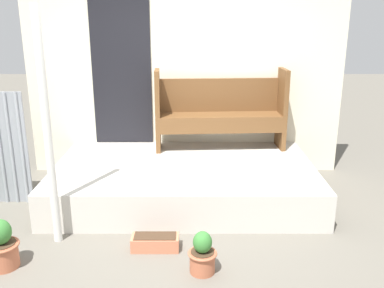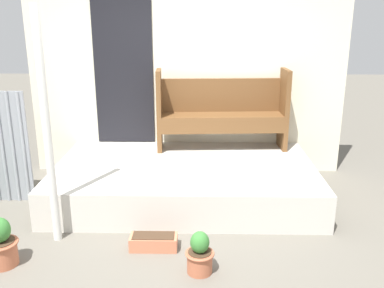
# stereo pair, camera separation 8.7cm
# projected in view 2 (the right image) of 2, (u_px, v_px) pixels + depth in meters

# --- Properties ---
(ground_plane) EXTENTS (24.00, 24.00, 0.00)m
(ground_plane) POSITION_uv_depth(u_px,v_px,m) (168.00, 234.00, 4.44)
(ground_plane) COLOR #666056
(porch_slab) EXTENTS (3.13, 1.88, 0.43)m
(porch_slab) POSITION_uv_depth(u_px,v_px,m) (185.00, 181.00, 5.27)
(porch_slab) COLOR beige
(porch_slab) RESTS_ON ground_plane
(house_wall) EXTENTS (4.33, 0.08, 2.60)m
(house_wall) POSITION_uv_depth(u_px,v_px,m) (184.00, 80.00, 5.87)
(house_wall) COLOR beige
(house_wall) RESTS_ON ground_plane
(support_post) EXTENTS (0.08, 0.08, 2.28)m
(support_post) POSITION_uv_depth(u_px,v_px,m) (47.00, 131.00, 4.00)
(support_post) COLOR silver
(support_post) RESTS_ON ground_plane
(bench) EXTENTS (1.74, 0.49, 1.07)m
(bench) POSITION_uv_depth(u_px,v_px,m) (222.00, 109.00, 5.70)
(bench) COLOR brown
(bench) RESTS_ON porch_slab
(flower_pot_left) EXTENTS (0.30, 0.30, 0.47)m
(flower_pot_left) POSITION_uv_depth(u_px,v_px,m) (1.00, 245.00, 3.83)
(flower_pot_left) COLOR #B26042
(flower_pot_left) RESTS_ON ground_plane
(flower_pot_middle) EXTENTS (0.26, 0.26, 0.39)m
(flower_pot_middle) POSITION_uv_depth(u_px,v_px,m) (200.00, 255.00, 3.73)
(flower_pot_middle) COLOR #B26042
(flower_pot_middle) RESTS_ON ground_plane
(planter_box_rect) EXTENTS (0.46, 0.20, 0.14)m
(planter_box_rect) POSITION_uv_depth(u_px,v_px,m) (154.00, 242.00, 4.14)
(planter_box_rect) COLOR #C67251
(planter_box_rect) RESTS_ON ground_plane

